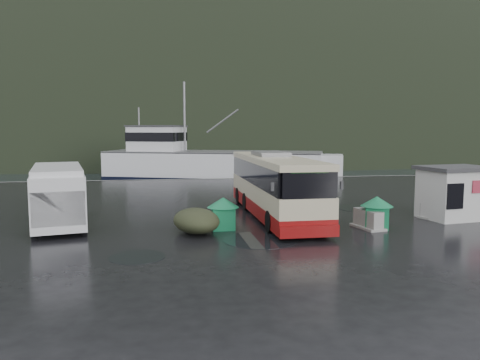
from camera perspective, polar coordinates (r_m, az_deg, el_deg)
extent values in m
plane|color=black|center=(22.53, -0.21, -5.15)|extent=(160.00, 160.00, 0.00)
cube|color=black|center=(131.94, -7.73, 4.18)|extent=(300.00, 180.00, 0.02)
cube|color=#999993|center=(42.20, -4.46, 0.13)|extent=(160.00, 0.60, 1.50)
ellipsoid|color=black|center=(272.19, -6.40, 5.19)|extent=(780.00, 540.00, 570.00)
cylinder|color=black|center=(18.96, 2.47, -7.31)|extent=(3.03, 3.03, 0.01)
cylinder|color=black|center=(16.89, -12.41, -9.13)|extent=(1.97, 1.97, 0.01)
cylinder|color=black|center=(27.34, 14.95, -3.34)|extent=(3.04, 3.04, 0.01)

